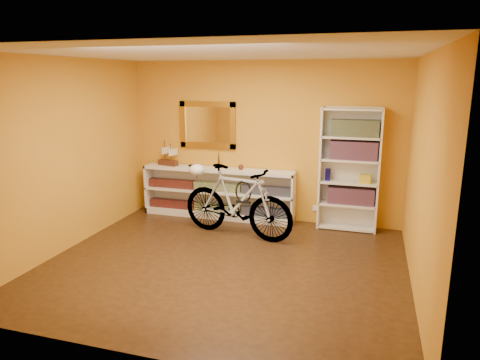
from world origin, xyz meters
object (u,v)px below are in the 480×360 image
(bookcase, at_px, (349,170))
(bicycle, at_px, (237,201))
(helmet, at_px, (197,170))
(console_unit, at_px, (218,193))

(bookcase, relative_size, bicycle, 1.04)
(bookcase, height_order, helmet, bookcase)
(bookcase, bearing_deg, console_unit, -179.33)
(bookcase, bearing_deg, helmet, -163.31)
(bookcase, bearing_deg, bicycle, -152.38)
(bookcase, xyz_separation_m, bicycle, (-1.55, -0.81, -0.41))
(console_unit, height_order, helmet, helmet)
(console_unit, distance_m, helmet, 0.84)
(console_unit, xyz_separation_m, helmet, (-0.11, -0.65, 0.52))
(bookcase, relative_size, helmet, 8.20)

